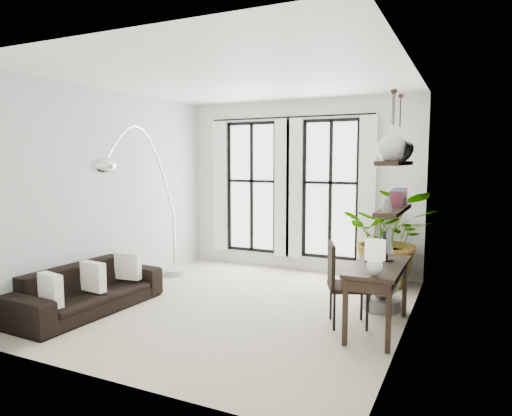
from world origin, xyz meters
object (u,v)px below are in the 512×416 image
Objects in this scene: plant at (391,237)px; arc_lamp at (142,163)px; buddha at (383,281)px; desk_chair at (341,279)px; sofa at (88,289)px; desk at (377,271)px.

arc_lamp is (-3.45, -2.03, 1.22)m from plant.
arc_lamp is 3.98m from buddha.
desk_chair reaches higher than buddha.
plant is at bearing -46.25° from sofa.
plant is 0.62× the size of arc_lamp.
sofa is 2.06× the size of desk_chair.
buddha is (0.11, -1.31, -0.41)m from plant.
plant reaches higher than buddha.
desk_chair is 3.50m from arc_lamp.
arc_lamp is at bearing 155.69° from desk_chair.
plant reaches higher than sofa.
sofa is 2.04m from arc_lamp.
arc_lamp is (-3.19, 0.13, 1.44)m from desk_chair.
plant is 1.16× the size of desk.
arc_lamp reaches higher than buddha.
plant is 1.69× the size of buddha.
desk_chair is at bearing 174.85° from desk.
desk reaches higher than desk_chair.
desk is 1.33× the size of desk_chair.
arc_lamp is (-3.64, 0.17, 1.28)m from desk.
plant is at bearing 94.77° from buddha.
sofa is at bearing -166.05° from desk.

